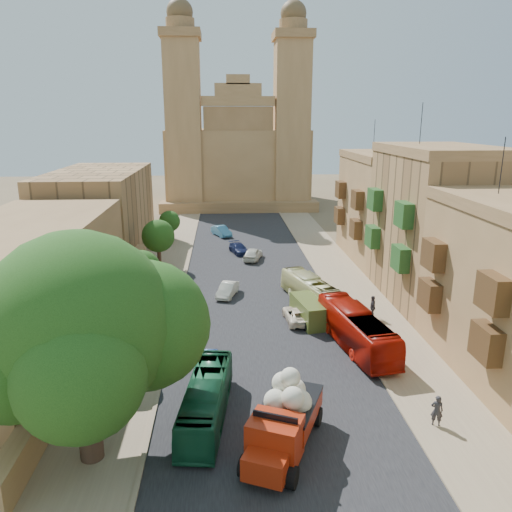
{
  "coord_description": "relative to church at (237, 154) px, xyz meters",
  "views": [
    {
      "loc": [
        -2.9,
        -17.4,
        16.02
      ],
      "look_at": [
        0.0,
        26.0,
        4.0
      ],
      "focal_mm": 35.0,
      "sensor_mm": 36.0,
      "label": 1
    }
  ],
  "objects": [
    {
      "name": "ground",
      "position": [
        0.0,
        -78.61,
        -9.52
      ],
      "size": [
        260.0,
        260.0,
        0.0
      ],
      "primitive_type": "plane",
      "color": "brown"
    },
    {
      "name": "road_surface",
      "position": [
        0.0,
        -48.61,
        -9.51
      ],
      "size": [
        14.0,
        140.0,
        0.01
      ],
      "primitive_type": "cube",
      "color": "black",
      "rests_on": "ground"
    },
    {
      "name": "sidewalk_east",
      "position": [
        9.5,
        -48.61,
        -9.51
      ],
      "size": [
        5.0,
        140.0,
        0.01
      ],
      "primitive_type": "cube",
      "color": "#8D785C",
      "rests_on": "ground"
    },
    {
      "name": "sidewalk_west",
      "position": [
        -9.5,
        -48.61,
        -9.51
      ],
      "size": [
        5.0,
        140.0,
        0.01
      ],
      "primitive_type": "cube",
      "color": "#8D785C",
      "rests_on": "ground"
    },
    {
      "name": "kerb_east",
      "position": [
        7.0,
        -48.61,
        -9.46
      ],
      "size": [
        0.25,
        140.0,
        0.12
      ],
      "primitive_type": "cube",
      "color": "#8D785C",
      "rests_on": "ground"
    },
    {
      "name": "kerb_west",
      "position": [
        -7.0,
        -48.61,
        -9.46
      ],
      "size": [
        0.25,
        140.0,
        0.12
      ],
      "primitive_type": "cube",
      "color": "#8D785C",
      "rests_on": "ground"
    },
    {
      "name": "townhouse_c",
      "position": [
        15.95,
        -53.61,
        -2.61
      ],
      "size": [
        9.0,
        14.0,
        17.4
      ],
      "color": "#A17649",
      "rests_on": "ground"
    },
    {
      "name": "townhouse_d",
      "position": [
        15.95,
        -39.61,
        -3.36
      ],
      "size": [
        9.0,
        14.0,
        15.9
      ],
      "color": "#976F44",
      "rests_on": "ground"
    },
    {
      "name": "west_wall",
      "position": [
        -12.5,
        -58.61,
        -8.62
      ],
      "size": [
        1.0,
        40.0,
        1.8
      ],
      "primitive_type": "cube",
      "color": "#976F44",
      "rests_on": "ground"
    },
    {
      "name": "west_building_low",
      "position": [
        -18.0,
        -60.61,
        -5.32
      ],
      "size": [
        10.0,
        28.0,
        8.4
      ],
      "primitive_type": "cube",
      "color": "olive",
      "rests_on": "ground"
    },
    {
      "name": "west_building_mid",
      "position": [
        -18.0,
        -34.61,
        -4.52
      ],
      "size": [
        10.0,
        22.0,
        10.0
      ],
      "primitive_type": "cube",
      "color": "#A17649",
      "rests_on": "ground"
    },
    {
      "name": "church",
      "position": [
        0.0,
        0.0,
        0.0
      ],
      "size": [
        28.0,
        22.5,
        36.3
      ],
      "color": "#976F44",
      "rests_on": "ground"
    },
    {
      "name": "ficus_tree",
      "position": [
        -9.4,
        -74.61,
        -2.81
      ],
      "size": [
        11.35,
        10.44,
        11.35
      ],
      "color": "#3B281D",
      "rests_on": "ground"
    },
    {
      "name": "street_tree_a",
      "position": [
        -10.0,
        -66.61,
        -6.51
      ],
      "size": [
        2.92,
        2.92,
        4.5
      ],
      "color": "#3B281D",
      "rests_on": "ground"
    },
    {
      "name": "street_tree_b",
      "position": [
        -10.0,
        -54.61,
        -6.02
      ],
      "size": [
        3.39,
        3.39,
        5.22
      ],
      "color": "#3B281D",
      "rests_on": "ground"
    },
    {
      "name": "street_tree_c",
      "position": [
        -10.0,
        -42.61,
        -5.84
      ],
      "size": [
        3.56,
        3.56,
        5.48
      ],
      "color": "#3B281D",
      "rests_on": "ground"
    },
    {
      "name": "street_tree_d",
      "position": [
        -10.0,
        -30.61,
        -6.65
      ],
      "size": [
        2.79,
        2.79,
        4.29
      ],
      "color": "#3B281D",
      "rests_on": "ground"
    },
    {
      "name": "red_truck",
      "position": [
        -0.08,
        -74.55,
        -7.78
      ],
      "size": [
        4.88,
        7.1,
        3.93
      ],
      "color": "#9F230C",
      "rests_on": "ground"
    },
    {
      "name": "olive_pickup",
      "position": [
        4.0,
        -58.61,
        -8.58
      ],
      "size": [
        2.84,
        4.91,
        1.91
      ],
      "color": "#4B5921",
      "rests_on": "ground"
    },
    {
      "name": "bus_green_north",
      "position": [
        -4.0,
        -71.76,
        -8.32
      ],
      "size": [
        3.01,
        8.73,
        2.38
      ],
      "primitive_type": "imported",
      "rotation": [
        0.0,
        0.0,
        -0.12
      ],
      "color": "#155132",
      "rests_on": "ground"
    },
    {
      "name": "bus_red_east",
      "position": [
        6.5,
        -63.4,
        -8.12
      ],
      "size": [
        3.97,
        10.28,
        2.79
      ],
      "primitive_type": "imported",
      "rotation": [
        0.0,
        0.0,
        3.31
      ],
      "color": "#AF1206",
      "rests_on": "ground"
    },
    {
      "name": "bus_cream_east",
      "position": [
        4.76,
        -54.27,
        -8.31
      ],
      "size": [
        4.45,
        8.87,
        2.41
      ],
      "primitive_type": "imported",
      "rotation": [
        0.0,
        0.0,
        3.44
      ],
      "color": "beige",
      "rests_on": "ground"
    },
    {
      "name": "car_blue_a",
      "position": [
        -3.9,
        -66.23,
        -8.97
      ],
      "size": [
        1.3,
        3.22,
        1.1
      ],
      "primitive_type": "imported",
      "rotation": [
        0.0,
        0.0,
        -0.0
      ],
      "color": "#3961B9",
      "rests_on": "ground"
    },
    {
      "name": "car_white_a",
      "position": [
        -2.62,
        -51.99,
        -8.9
      ],
      "size": [
        2.32,
        3.97,
        1.24
      ],
      "primitive_type": "imported",
      "rotation": [
        0.0,
        0.0,
        -0.29
      ],
      "color": "beige",
      "rests_on": "ground"
    },
    {
      "name": "car_cream",
      "position": [
        2.98,
        -58.43,
        -8.93
      ],
      "size": [
        2.2,
        4.3,
        1.16
      ],
      "primitive_type": "imported",
      "rotation": [
        0.0,
        0.0,
        3.21
      ],
      "color": "#FAE5CC",
      "rests_on": "ground"
    },
    {
      "name": "car_dkblue",
      "position": [
        -1.06,
        -36.73,
        -8.92
      ],
      "size": [
        2.76,
        4.42,
        1.19
      ],
      "primitive_type": "imported",
      "rotation": [
        0.0,
        0.0,
        0.29
      ],
      "color": "#111A3F",
      "rests_on": "ground"
    },
    {
      "name": "car_white_b",
      "position": [
        0.5,
        -39.81,
        -8.8
      ],
      "size": [
        2.79,
        4.51,
        1.43
      ],
      "primitive_type": "imported",
      "rotation": [
        0.0,
        0.0,
        2.86
      ],
      "color": "silver",
      "rests_on": "ground"
    },
    {
      "name": "car_blue_b",
      "position": [
        -3.2,
        -27.19,
        -8.81
      ],
      "size": [
        3.11,
        4.52,
        1.41
      ],
      "primitive_type": "imported",
      "rotation": [
        0.0,
        0.0,
        0.42
      ],
      "color": "teal",
      "rests_on": "ground"
    },
    {
      "name": "pedestrian_a",
      "position": [
        8.37,
        -73.14,
        -8.62
      ],
      "size": [
        0.75,
        0.61,
        1.78
      ],
      "primitive_type": "imported",
      "rotation": [
        0.0,
        0.0,
        2.81
      ],
      "color": "#2D2B2E",
      "rests_on": "ground"
    },
    {
      "name": "pedestrian_c",
      "position": [
        9.28,
        -58.2,
        -8.53
      ],
      "size": [
        0.74,
        1.24,
        1.97
      ],
      "primitive_type": "imported",
      "rotation": [
        0.0,
        0.0,
        4.48
      ],
      "color": "#39373D",
      "rests_on": "ground"
    }
  ]
}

